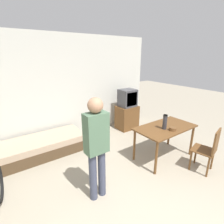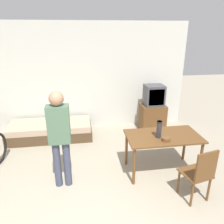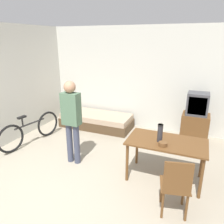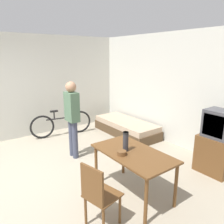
% 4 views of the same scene
% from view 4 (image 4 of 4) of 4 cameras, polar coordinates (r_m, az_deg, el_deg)
% --- Properties ---
extents(ground_plane, '(20.00, 20.00, 0.00)m').
position_cam_4_polar(ground_plane, '(4.32, -23.92, -16.85)').
color(ground_plane, '#9E937F').
extents(wall_back, '(5.49, 0.06, 2.70)m').
position_cam_4_polar(wall_back, '(5.72, 12.94, 6.11)').
color(wall_back, silver).
rests_on(wall_back, ground_plane).
extents(wall_left, '(0.06, 4.64, 2.70)m').
position_cam_4_polar(wall_left, '(6.49, -14.05, 7.04)').
color(wall_left, silver).
rests_on(wall_left, ground_plane).
extents(daybed, '(1.98, 0.83, 0.39)m').
position_cam_4_polar(daybed, '(6.17, 3.69, -4.03)').
color(daybed, '#4C3823').
rests_on(daybed, ground_plane).
extents(tv, '(0.61, 0.47, 1.22)m').
position_cam_4_polar(tv, '(4.53, 25.56, -7.72)').
color(tv, brown).
rests_on(tv, ground_plane).
extents(dining_table, '(1.31, 0.72, 0.73)m').
position_cam_4_polar(dining_table, '(3.44, 5.52, -11.74)').
color(dining_table, brown).
rests_on(dining_table, ground_plane).
extents(wooden_chair, '(0.47, 0.47, 0.91)m').
position_cam_4_polar(wooden_chair, '(2.90, -3.75, -20.51)').
color(wooden_chair, brown).
rests_on(wooden_chair, ground_plane).
extents(bicycle, '(0.33, 1.66, 0.73)m').
position_cam_4_polar(bicycle, '(6.17, -13.03, -3.04)').
color(bicycle, black).
rests_on(bicycle, ground_plane).
extents(person_standing, '(0.34, 0.22, 1.65)m').
position_cam_4_polar(person_standing, '(4.65, -10.36, -0.60)').
color(person_standing, '#3D4256').
rests_on(person_standing, ground_plane).
extents(thermos_flask, '(0.09, 0.09, 0.31)m').
position_cam_4_polar(thermos_flask, '(3.38, 3.59, -7.46)').
color(thermos_flask, '#2D2D33').
rests_on(thermos_flask, dining_table).
extents(mate_bowl, '(0.14, 0.14, 0.07)m').
position_cam_4_polar(mate_bowl, '(3.29, 2.54, -10.64)').
color(mate_bowl, brown).
rests_on(mate_bowl, dining_table).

